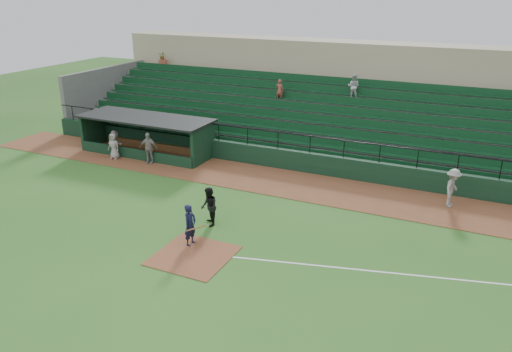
% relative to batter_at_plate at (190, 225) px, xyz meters
% --- Properties ---
extents(ground, '(90.00, 90.00, 0.00)m').
position_rel_batter_at_plate_xyz_m(ground, '(0.59, 0.23, -0.91)').
color(ground, '#2C5D1E').
rests_on(ground, ground).
extents(warning_track, '(40.00, 4.00, 0.03)m').
position_rel_batter_at_plate_xyz_m(warning_track, '(0.59, 8.23, -0.90)').
color(warning_track, brown).
rests_on(warning_track, ground).
extents(home_plate_dirt, '(3.00, 3.00, 0.03)m').
position_rel_batter_at_plate_xyz_m(home_plate_dirt, '(0.59, -0.77, -0.90)').
color(home_plate_dirt, brown).
rests_on(home_plate_dirt, ground).
extents(foul_line, '(17.49, 4.44, 0.01)m').
position_rel_batter_at_plate_xyz_m(foul_line, '(8.59, 1.43, -0.91)').
color(foul_line, white).
rests_on(foul_line, ground).
extents(stadium_structure, '(38.00, 13.08, 6.40)m').
position_rel_batter_at_plate_xyz_m(stadium_structure, '(0.58, 16.69, 1.39)').
color(stadium_structure, black).
rests_on(stadium_structure, ground).
extents(dugout, '(8.90, 3.20, 2.42)m').
position_rel_batter_at_plate_xyz_m(dugout, '(-9.16, 9.79, 0.42)').
color(dugout, black).
rests_on(dugout, ground).
extents(batter_at_plate, '(1.03, 0.71, 1.82)m').
position_rel_batter_at_plate_xyz_m(batter_at_plate, '(0.00, 0.00, 0.00)').
color(batter_at_plate, black).
rests_on(batter_at_plate, ground).
extents(umpire, '(1.09, 1.12, 1.82)m').
position_rel_batter_at_plate_xyz_m(umpire, '(-0.22, 1.94, -0.00)').
color(umpire, black).
rests_on(umpire, ground).
extents(runner, '(0.94, 1.36, 1.94)m').
position_rel_batter_at_plate_xyz_m(runner, '(9.56, 8.79, 0.09)').
color(runner, gray).
rests_on(runner, warning_track).
extents(dugout_player_a, '(1.22, 0.74, 1.95)m').
position_rel_batter_at_plate_xyz_m(dugout_player_a, '(-7.83, 7.73, 0.09)').
color(dugout_player_a, gray).
rests_on(dugout_player_a, warning_track).
extents(dugout_player_b, '(0.81, 0.53, 1.65)m').
position_rel_batter_at_plate_xyz_m(dugout_player_b, '(-10.36, 7.53, -0.06)').
color(dugout_player_b, '#9C9692').
rests_on(dugout_player_b, warning_track).
extents(dugout_player_c, '(1.56, 1.29, 1.67)m').
position_rel_batter_at_plate_xyz_m(dugout_player_c, '(-10.71, 8.11, -0.05)').
color(dugout_player_c, '#A49E99').
rests_on(dugout_player_c, warning_track).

